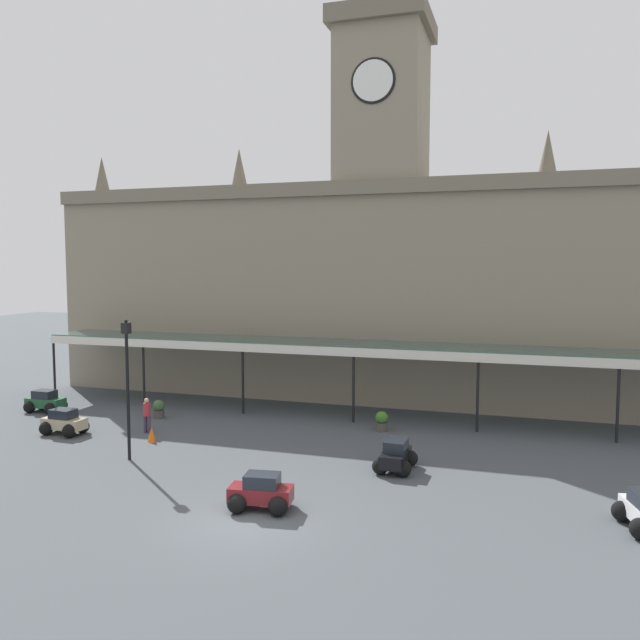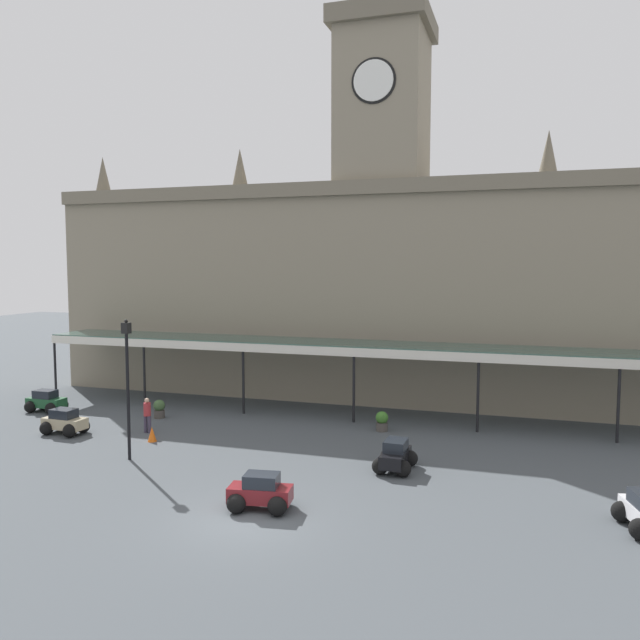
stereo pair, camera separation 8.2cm
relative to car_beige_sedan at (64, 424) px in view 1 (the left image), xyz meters
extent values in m
plane|color=#474C51|center=(12.39, -6.67, -0.50)|extent=(140.00, 140.00, 0.00)
cube|color=gray|center=(12.39, 12.66, 5.79)|extent=(40.45, 5.29, 12.58)
cube|color=#756C5B|center=(12.39, 9.87, 11.68)|extent=(40.45, 0.30, 0.80)
cube|color=gray|center=(12.39, 12.66, 16.35)|extent=(4.80, 4.80, 8.53)
cube|color=#6E6655|center=(12.39, 12.66, 21.11)|extent=(5.50, 5.50, 1.00)
cylinder|color=white|center=(12.39, 10.20, 17.37)|extent=(2.20, 0.12, 2.20)
cylinder|color=black|center=(12.39, 10.24, 17.37)|extent=(2.46, 0.06, 2.46)
cone|color=#675F50|center=(-6.83, 12.66, 13.38)|extent=(1.10, 1.10, 2.60)
cone|color=#675F50|center=(3.29, 12.66, 13.38)|extent=(1.10, 1.10, 2.60)
cone|color=#675F50|center=(21.49, 12.66, 13.38)|extent=(1.10, 1.10, 2.60)
cube|color=#38564C|center=(12.39, 7.82, 3.29)|extent=(36.61, 3.20, 0.16)
cube|color=silver|center=(12.39, 6.22, 3.09)|extent=(36.61, 0.12, 0.44)
cylinder|color=black|center=(-5.91, 6.37, 1.35)|extent=(0.14, 0.14, 3.71)
cylinder|color=black|center=(0.19, 6.37, 1.35)|extent=(0.14, 0.14, 3.71)
cylinder|color=black|center=(6.29, 6.37, 1.35)|extent=(0.14, 0.14, 3.71)
cylinder|color=black|center=(12.39, 6.37, 1.35)|extent=(0.14, 0.14, 3.71)
cylinder|color=black|center=(18.49, 6.37, 1.35)|extent=(0.14, 0.14, 3.71)
cylinder|color=black|center=(24.60, 6.37, 1.35)|extent=(0.14, 0.14, 3.71)
sphere|color=black|center=(23.54, -3.20, -0.18)|extent=(0.64, 0.64, 0.64)
cube|color=tan|center=(0.01, 0.00, 0.02)|extent=(2.08, 0.96, 0.50)
cube|color=#1E232B|center=(-0.04, 0.00, 0.48)|extent=(1.13, 0.84, 0.42)
sphere|color=black|center=(0.70, 0.41, -0.18)|extent=(0.64, 0.64, 0.64)
sphere|color=black|center=(0.66, -0.47, -0.18)|extent=(0.64, 0.64, 0.64)
sphere|color=black|center=(-0.65, 0.47, -0.18)|extent=(0.64, 0.64, 0.64)
sphere|color=black|center=(-0.68, -0.41, -0.18)|extent=(0.64, 0.64, 0.64)
cube|color=black|center=(15.88, -0.47, 0.02)|extent=(0.92, 2.07, 0.50)
cube|color=#1E232B|center=(15.88, -0.42, 0.48)|extent=(0.82, 1.12, 0.42)
sphere|color=black|center=(16.31, -1.15, -0.18)|extent=(0.64, 0.64, 0.64)
sphere|color=black|center=(15.43, -1.13, -0.18)|extent=(0.64, 0.64, 0.64)
sphere|color=black|center=(16.34, 0.20, -0.18)|extent=(0.64, 0.64, 0.64)
sphere|color=black|center=(15.46, 0.22, -0.18)|extent=(0.64, 0.64, 0.64)
cube|color=#1E512D|center=(-4.07, 3.45, 0.02)|extent=(2.06, 0.90, 0.50)
cube|color=#1E232B|center=(-4.12, 3.45, 0.48)|extent=(1.11, 0.81, 0.42)
sphere|color=black|center=(-3.40, 3.90, -0.18)|extent=(0.64, 0.64, 0.64)
sphere|color=black|center=(-3.39, 3.02, -0.18)|extent=(0.64, 0.64, 0.64)
sphere|color=black|center=(-4.75, 3.88, -0.18)|extent=(0.64, 0.64, 0.64)
sphere|color=black|center=(-4.74, 3.00, -0.18)|extent=(0.64, 0.64, 0.64)
cube|color=maroon|center=(12.46, -5.74, 0.02)|extent=(2.16, 1.17, 0.50)
cube|color=#1E232B|center=(12.51, -5.73, 0.48)|extent=(1.21, 0.95, 0.42)
sphere|color=black|center=(11.86, -6.28, -0.18)|extent=(0.64, 0.64, 0.64)
sphere|color=black|center=(11.73, -5.41, -0.18)|extent=(0.64, 0.64, 0.64)
sphere|color=black|center=(13.20, -6.08, -0.18)|extent=(0.64, 0.64, 0.64)
sphere|color=black|center=(13.07, -5.21, -0.18)|extent=(0.64, 0.64, 0.64)
cylinder|color=#3F384C|center=(3.70, 1.38, -0.09)|extent=(0.17, 0.17, 0.82)
cylinder|color=#3F384C|center=(3.48, 1.40, -0.09)|extent=(0.17, 0.17, 0.82)
cylinder|color=#A52D33|center=(3.59, 1.39, 0.63)|extent=(0.34, 0.34, 0.62)
sphere|color=tan|center=(3.59, 1.39, 1.05)|extent=(0.23, 0.23, 0.23)
cylinder|color=black|center=(5.25, -2.47, 2.10)|extent=(0.13, 0.13, 5.20)
cube|color=black|center=(5.25, -2.47, 4.91)|extent=(0.30, 0.30, 0.44)
sphere|color=black|center=(5.25, -2.47, 5.19)|extent=(0.14, 0.14, 0.14)
cone|color=orange|center=(4.64, 0.14, -0.17)|extent=(0.40, 0.40, 0.67)
cylinder|color=#47423D|center=(2.53, 4.10, -0.29)|extent=(0.56, 0.56, 0.42)
sphere|color=#3D5B33|center=(2.53, 4.10, 0.16)|extent=(0.60, 0.60, 0.60)
cylinder|color=#47423D|center=(14.13, 5.10, -0.29)|extent=(0.56, 0.56, 0.42)
sphere|color=#3B7127|center=(14.13, 5.10, 0.16)|extent=(0.60, 0.60, 0.60)
camera|label=1|loc=(20.44, -24.34, 7.46)|focal=35.76mm
camera|label=2|loc=(20.52, -24.32, 7.46)|focal=35.76mm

